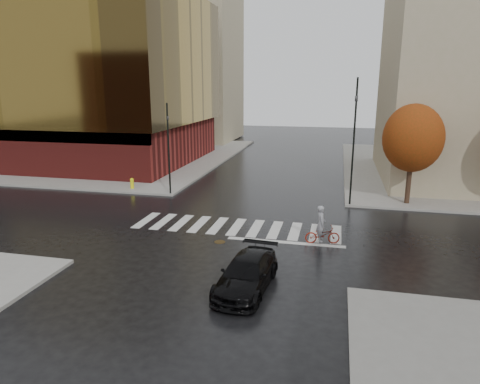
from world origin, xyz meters
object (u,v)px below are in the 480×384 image
object	(u,v)px
cyclist	(322,231)
traffic_light_nw	(168,144)
sedan	(247,274)
fire_hydrant	(132,183)
traffic_light_ne	(354,132)

from	to	relation	value
cyclist	traffic_light_nw	distance (m)	13.62
sedan	fire_hydrant	bearing A→B (deg)	135.17
sedan	traffic_light_ne	world-z (taller)	traffic_light_ne
fire_hydrant	traffic_light_ne	bearing A→B (deg)	-2.76
sedan	cyclist	xyz separation A→B (m)	(2.65, 5.71, 0.02)
sedan	fire_hydrant	world-z (taller)	sedan
cyclist	traffic_light_nw	xyz separation A→B (m)	(-11.08, 7.30, 3.05)
sedan	traffic_light_nw	xyz separation A→B (m)	(-8.43, 13.01, 3.07)
traffic_light_nw	traffic_light_ne	bearing A→B (deg)	86.54
traffic_light_nw	fire_hydrant	world-z (taller)	traffic_light_nw
cyclist	traffic_light_ne	xyz separation A→B (m)	(1.52, 7.30, 4.19)
cyclist	fire_hydrant	xyz separation A→B (m)	(-14.47, 8.07, -0.08)
traffic_light_nw	traffic_light_ne	distance (m)	12.65
traffic_light_nw	traffic_light_ne	xyz separation A→B (m)	(12.60, -0.00, 1.14)
traffic_light_ne	fire_hydrant	xyz separation A→B (m)	(-15.99, 0.77, -4.27)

